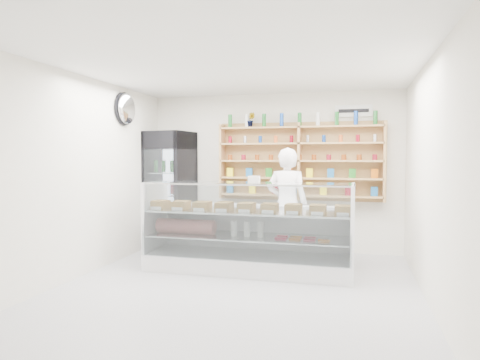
# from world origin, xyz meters

# --- Properties ---
(room) EXTENTS (5.00, 5.00, 5.00)m
(room) POSITION_xyz_m (0.00, 0.00, 1.40)
(room) COLOR #B8B8BD
(room) RESTS_ON ground
(display_counter) EXTENTS (2.99, 0.89, 1.30)m
(display_counter) POSITION_xyz_m (-0.06, 0.91, 0.36)
(display_counter) COLOR white
(display_counter) RESTS_ON floor
(shop_worker) EXTENTS (0.69, 0.48, 1.81)m
(shop_worker) POSITION_xyz_m (0.40, 1.59, 0.91)
(shop_worker) COLOR white
(shop_worker) RESTS_ON floor
(drinks_cooler) EXTENTS (0.85, 0.83, 2.13)m
(drinks_cooler) POSITION_xyz_m (-1.85, 2.13, 1.07)
(drinks_cooler) COLOR black
(drinks_cooler) RESTS_ON floor
(wall_shelving) EXTENTS (2.84, 0.28, 1.33)m
(wall_shelving) POSITION_xyz_m (0.50, 2.34, 1.59)
(wall_shelving) COLOR tan
(wall_shelving) RESTS_ON back_wall
(potted_plant) EXTENTS (0.15, 0.13, 0.26)m
(potted_plant) POSITION_xyz_m (-0.37, 2.34, 2.33)
(potted_plant) COLOR #1E6626
(potted_plant) RESTS_ON wall_shelving
(security_mirror) EXTENTS (0.15, 0.50, 0.50)m
(security_mirror) POSITION_xyz_m (-2.17, 1.20, 2.45)
(security_mirror) COLOR silver
(security_mirror) RESTS_ON left_wall
(wall_sign) EXTENTS (0.62, 0.03, 0.20)m
(wall_sign) POSITION_xyz_m (1.40, 2.47, 2.45)
(wall_sign) COLOR white
(wall_sign) RESTS_ON back_wall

